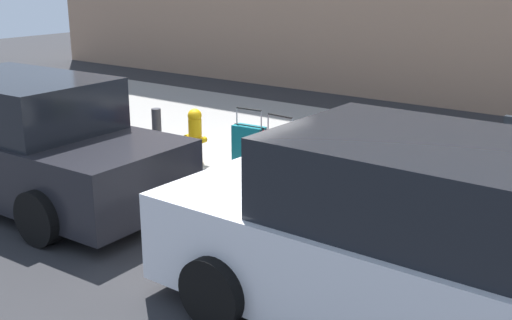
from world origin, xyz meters
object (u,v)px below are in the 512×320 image
parked_car_charcoal_1 (21,142)px  suitcase_navy_3 (312,168)px  bollard_post (157,133)px  suitcase_black_0 (416,190)px  parked_car_white_0 (426,247)px  suitcase_teal_5 (249,149)px  fire_hydrant (195,134)px  suitcase_silver_2 (349,171)px  suitcase_maroon_4 (280,157)px  parking_meter (506,155)px  suitcase_olive_1 (381,181)px

parked_car_charcoal_1 → suitcase_navy_3: bearing=-144.2°
bollard_post → suitcase_black_0: bearing=-178.9°
bollard_post → parked_car_white_0: (-5.19, 2.08, 0.27)m
suitcase_teal_5 → fire_hydrant: 0.97m
suitcase_silver_2 → parked_car_white_0: size_ratio=0.20×
suitcase_black_0 → suitcase_maroon_4: size_ratio=0.94×
suitcase_navy_3 → bollard_post: bearing=3.3°
suitcase_teal_5 → parked_car_charcoal_1: parked_car_charcoal_1 is taller
fire_hydrant → bollard_post: (0.66, 0.15, -0.05)m
suitcase_maroon_4 → parking_meter: parking_meter is taller
bollard_post → parked_car_white_0: bearing=158.2°
suitcase_silver_2 → parked_car_charcoal_1: (3.63, 2.30, 0.29)m
suitcase_black_0 → suitcase_olive_1: (0.48, -0.07, -0.01)m
suitcase_teal_5 → bollard_post: bearing=7.8°
fire_hydrant → parked_car_charcoal_1: bearing=64.7°
suitcase_silver_2 → parked_car_white_0: 3.04m
suitcase_teal_5 → parking_meter: bearing=-177.1°
suitcase_navy_3 → parked_car_charcoal_1: size_ratio=0.13×
suitcase_black_0 → fire_hydrant: size_ratio=1.07×
parking_meter → suitcase_olive_1: bearing=10.6°
suitcase_silver_2 → parking_meter: size_ratio=0.72×
suitcase_maroon_4 → parking_meter: (-2.91, -0.21, 0.48)m
bollard_post → suitcase_maroon_4: bearing=-175.1°
suitcase_black_0 → suitcase_maroon_4: (2.03, -0.11, 0.03)m
bollard_post → suitcase_teal_5: bearing=-172.2°
suitcase_navy_3 → fire_hydrant: fire_hydrant is taller
suitcase_olive_1 → suitcase_maroon_4: suitcase_maroon_4 is taller
suitcase_teal_5 → parked_car_white_0: parked_car_white_0 is taller
suitcase_black_0 → suitcase_teal_5: 2.59m
suitcase_olive_1 → suitcase_silver_2: size_ratio=0.94×
suitcase_navy_3 → parking_meter: bearing=-174.2°
suitcase_silver_2 → suitcase_teal_5: size_ratio=0.97×
suitcase_olive_1 → parked_car_white_0: bearing=123.5°
suitcase_black_0 → parking_meter: parking_meter is taller
suitcase_navy_3 → suitcase_teal_5: bearing=-3.4°
suitcase_navy_3 → bollard_post: (2.71, 0.16, 0.10)m
parked_car_white_0 → suitcase_black_0: bearing=-65.4°
suitcase_navy_3 → bollard_post: 2.72m
bollard_post → suitcase_silver_2: bearing=-176.1°
suitcase_silver_2 → bollard_post: 3.24m
suitcase_silver_2 → parked_car_charcoal_1: 4.31m
suitcase_silver_2 → parked_car_charcoal_1: size_ratio=0.19×
suitcase_silver_2 → parked_car_white_0: (-1.96, 2.30, 0.32)m
bollard_post → parked_car_charcoal_1: parked_car_charcoal_1 is taller
suitcase_black_0 → suitcase_navy_3: bearing=-3.1°
suitcase_maroon_4 → bollard_post: size_ratio=1.22×
suitcase_silver_2 → suitcase_navy_3: (0.52, 0.06, -0.05)m
suitcase_black_0 → fire_hydrant: 3.55m
suitcase_silver_2 → fire_hydrant: size_ratio=1.12×
fire_hydrant → parked_car_charcoal_1: parked_car_charcoal_1 is taller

